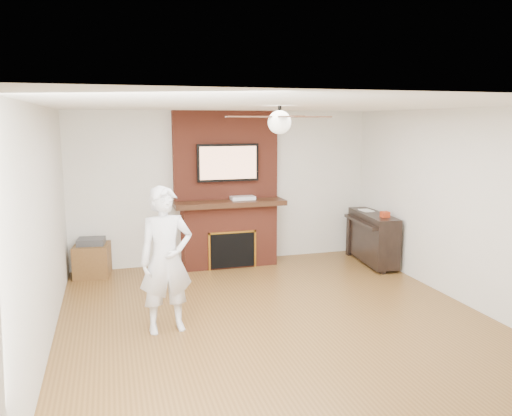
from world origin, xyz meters
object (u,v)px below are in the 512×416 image
object	(u,v)px
piano	(372,237)
side_table	(92,259)
person	(166,260)
fireplace	(228,204)

from	to	relation	value
piano	side_table	bearing A→B (deg)	178.25
person	fireplace	bearing A→B (deg)	55.65
fireplace	person	size ratio (longest dim) A/B	1.53
side_table	piano	bearing A→B (deg)	-0.16
side_table	piano	distance (m)	4.48
side_table	piano	size ratio (longest dim) A/B	0.45
fireplace	piano	world-z (taller)	fireplace
person	side_table	bearing A→B (deg)	103.59
piano	person	bearing A→B (deg)	-147.84
fireplace	piano	size ratio (longest dim) A/B	1.89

